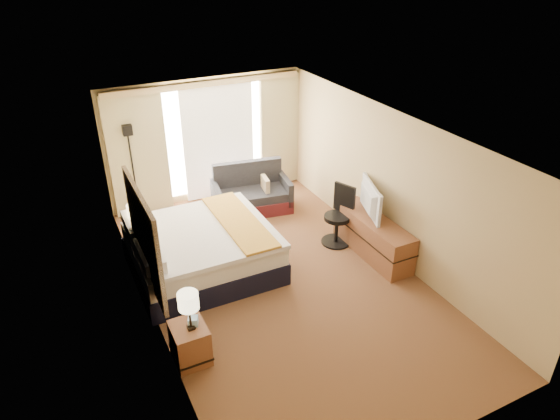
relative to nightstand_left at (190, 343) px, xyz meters
name	(u,v)px	position (x,y,z in m)	size (l,w,h in m)	color
floor	(281,280)	(1.87, 1.05, -0.28)	(4.20, 7.00, 0.02)	#592619
ceiling	(281,131)	(1.87, 1.05, 2.33)	(4.20, 7.00, 0.02)	white
wall_back	(206,140)	(1.87, 4.55, 1.02)	(4.20, 0.02, 2.60)	tan
wall_front	(438,363)	(1.87, -2.45, 1.02)	(4.20, 0.02, 2.60)	tan
wall_left	(145,244)	(-0.23, 1.05, 1.02)	(0.02, 7.00, 2.60)	tan
wall_right	(391,185)	(3.97, 1.05, 1.02)	(0.02, 7.00, 2.60)	tan
headboard	(144,238)	(-0.19, 1.25, 1.01)	(0.06, 1.85, 1.50)	black
nightstand_left	(190,343)	(0.00, 0.00, 0.00)	(0.45, 0.52, 0.55)	brown
nightstand_right	(146,251)	(0.00, 2.50, 0.00)	(0.45, 0.52, 0.55)	brown
media_dresser	(373,236)	(3.70, 1.05, 0.07)	(0.50, 1.80, 0.70)	brown
window	(218,138)	(2.12, 4.52, 1.04)	(2.30, 0.02, 2.30)	white
curtains	(208,137)	(1.87, 4.44, 1.13)	(4.12, 0.19, 2.56)	#C6BD8C
bed	(202,250)	(0.81, 1.90, 0.13)	(2.29, 2.09, 1.11)	black
loveseat	(251,195)	(2.43, 3.55, 0.05)	(1.68, 1.08, 0.98)	#57191D
floor_lamp	(131,153)	(0.27, 4.35, 1.09)	(0.24, 0.24, 1.94)	black
desk_chair	(339,218)	(3.37, 1.66, 0.23)	(0.56, 0.56, 1.12)	black
lamp_left	(188,302)	(0.03, -0.04, 0.71)	(0.27, 0.27, 0.57)	black
lamp_right	(137,212)	(-0.06, 2.51, 0.76)	(0.30, 0.30, 0.63)	black
tissue_box	(193,321)	(0.08, 0.02, 0.33)	(0.13, 0.13, 0.12)	#9AC7EF
telephone	(144,238)	(-0.02, 2.39, 0.31)	(0.18, 0.14, 0.07)	black
television	(365,199)	(3.65, 1.29, 0.72)	(1.01, 0.13, 0.58)	black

